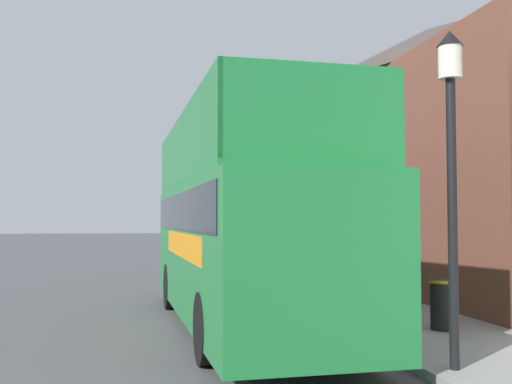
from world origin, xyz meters
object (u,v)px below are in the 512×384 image
Objects in this scene: parked_car_ahead_of_bus at (217,266)px; lamp_post_second at (304,171)px; tour_bus at (241,235)px; lamp_post_third at (248,193)px; lamp_post_nearest at (451,133)px; litter_bin at (442,303)px.

lamp_post_second is at bearing -70.70° from parked_car_ahead_of_bus.
parked_car_ahead_of_bus is (0.56, 7.32, -1.16)m from tour_bus.
parked_car_ahead_of_bus is at bearing 111.36° from lamp_post_second.
lamp_post_third is (1.63, 3.26, 2.49)m from parked_car_ahead_of_bus.
lamp_post_nearest is at bearing -66.19° from tour_bus.
lamp_post_nearest is at bearing -90.34° from lamp_post_third.
lamp_post_second is 1.09× the size of lamp_post_third.
litter_bin is (2.85, -9.08, -0.04)m from parked_car_ahead_of_bus.
lamp_post_third is at bearing 61.44° from parked_car_ahead_of_bus.
lamp_post_second is (2.22, 3.08, 1.57)m from tour_bus.
lamp_post_second is (0.12, 7.51, 0.08)m from lamp_post_nearest.
lamp_post_third is 12.66m from litter_bin.
lamp_post_second is at bearing 103.86° from litter_bin.
lamp_post_nearest is at bearing -84.59° from parked_car_ahead_of_bus.
lamp_post_nearest is (1.54, -11.75, 2.65)m from parked_car_ahead_of_bus.
lamp_post_second reaches higher than parked_car_ahead_of_bus.
lamp_post_third reaches higher than litter_bin.
parked_car_ahead_of_bus is 9.52m from litter_bin.
lamp_post_second is 7.51m from lamp_post_third.
tour_bus is 5.12m from lamp_post_nearest.
lamp_post_third is 4.72× the size of litter_bin.
lamp_post_second is at bearing 52.69° from tour_bus.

